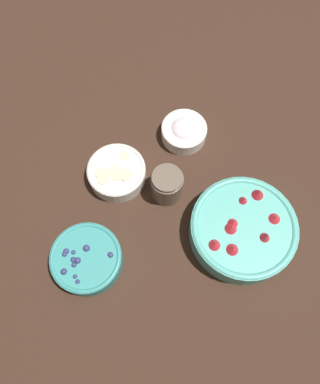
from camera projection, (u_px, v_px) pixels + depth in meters
ground_plane at (151, 197)px, 0.97m from camera, size 4.00×4.00×0.00m
bowl_strawberries at (243, 229)px, 0.89m from camera, size 0.25×0.25×0.09m
bowl_blueberries at (87, 259)px, 0.88m from camera, size 0.17×0.17×0.06m
bowl_bananas at (117, 172)px, 0.96m from camera, size 0.15×0.15×0.05m
bowl_cream at (186, 131)px, 1.01m from camera, size 0.12×0.12×0.06m
jar_chocolate at (167, 185)px, 0.93m from camera, size 0.08×0.08×0.09m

